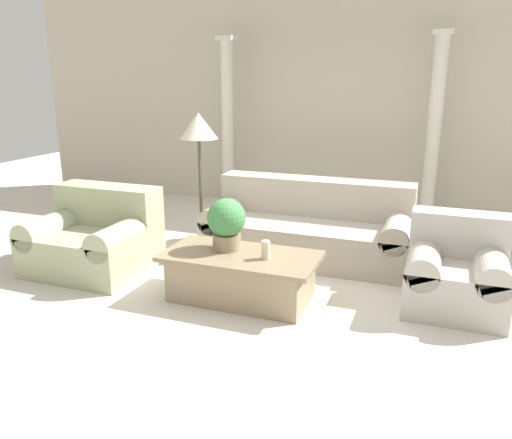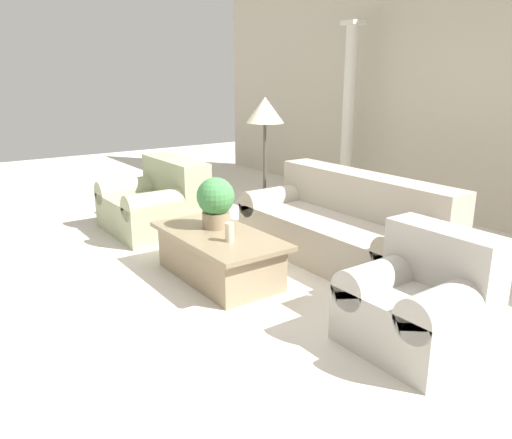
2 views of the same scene
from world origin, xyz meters
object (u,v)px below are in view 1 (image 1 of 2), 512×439
object	(u,v)px
armchair	(456,271)
loveseat	(96,237)
sofa_long	(309,227)
potted_plant	(226,222)
floor_lamp	(199,132)
coffee_table	(241,276)

from	to	relation	value
armchair	loveseat	bearing A→B (deg)	-174.80
sofa_long	armchair	distance (m)	1.70
sofa_long	potted_plant	size ratio (longest dim) A/B	4.69
potted_plant	floor_lamp	world-z (taller)	floor_lamp
coffee_table	armchair	xyz separation A→B (m)	(1.77, 0.50, 0.11)
coffee_table	potted_plant	world-z (taller)	potted_plant
sofa_long	floor_lamp	world-z (taller)	floor_lamp
sofa_long	armchair	xyz separation A→B (m)	(1.50, -0.81, 0.00)
sofa_long	armchair	world-z (taller)	sofa_long
sofa_long	coffee_table	distance (m)	1.34
sofa_long	potted_plant	xyz separation A→B (m)	(-0.44, -1.23, 0.35)
loveseat	armchair	distance (m)	3.46
coffee_table	potted_plant	bearing A→B (deg)	154.34
sofa_long	coffee_table	world-z (taller)	sofa_long
coffee_table	floor_lamp	xyz separation A→B (m)	(-1.01, 1.25, 1.10)
potted_plant	armchair	size ratio (longest dim) A/B	0.58
loveseat	coffee_table	xyz separation A→B (m)	(1.68, -0.18, -0.12)
potted_plant	armchair	world-z (taller)	potted_plant
coffee_table	potted_plant	distance (m)	0.49
loveseat	floor_lamp	xyz separation A→B (m)	(0.67, 1.07, 0.98)
potted_plant	armchair	bearing A→B (deg)	12.09
loveseat	potted_plant	world-z (taller)	potted_plant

